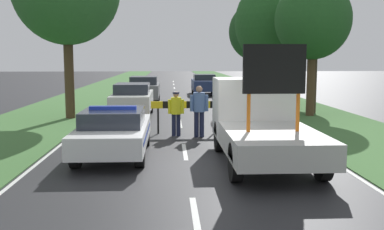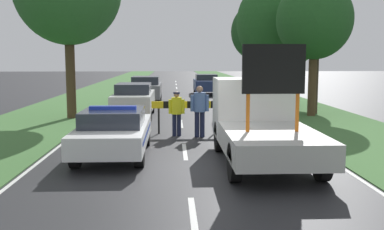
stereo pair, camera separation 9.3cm
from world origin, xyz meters
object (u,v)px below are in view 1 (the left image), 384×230
at_px(road_barrier, 186,107).
at_px(pedestrian_civilian, 199,107).
at_px(traffic_cone_near_police, 261,121).
at_px(roadside_tree_near_right, 257,32).
at_px(police_officer, 176,110).
at_px(queued_car_van_white, 133,99).
at_px(roadside_tree_near_left, 279,23).
at_px(queued_car_suv_grey, 144,89).
at_px(queued_car_hatch_blue, 204,84).
at_px(work_truck, 260,121).
at_px(traffic_cone_centre_front, 142,119).
at_px(roadside_tree_mid_left, 313,20).
at_px(utility_pole, 316,33).
at_px(police_car, 114,131).

distance_m(road_barrier, pedestrian_civilian, 0.87).
relative_size(traffic_cone_near_police, roadside_tree_near_right, 0.10).
height_order(police_officer, queued_car_van_white, police_officer).
height_order(pedestrian_civilian, roadside_tree_near_left, roadside_tree_near_left).
bearing_deg(queued_car_suv_grey, queued_car_hatch_blue, -123.66).
bearing_deg(work_truck, traffic_cone_centre_front, -59.00).
distance_m(pedestrian_civilian, queued_car_suv_grey, 12.37).
bearing_deg(roadside_tree_mid_left, queued_car_hatch_blue, 107.32).
bearing_deg(utility_pole, roadside_tree_near_right, 89.90).
relative_size(police_car, queued_car_van_white, 0.99).
bearing_deg(roadside_tree_near_left, work_truck, -105.54).
height_order(work_truck, road_barrier, work_truck).
bearing_deg(work_truck, queued_car_van_white, -65.71).
relative_size(police_officer, traffic_cone_centre_front, 2.41).
bearing_deg(pedestrian_civilian, road_barrier, 88.76).
relative_size(pedestrian_civilian, utility_pole, 0.23).
bearing_deg(queued_car_hatch_blue, work_truck, 89.57).
bearing_deg(traffic_cone_near_police, roadside_tree_near_left, 72.46).
height_order(police_car, queued_car_hatch_blue, queued_car_hatch_blue).
bearing_deg(roadside_tree_near_left, police_officer, -121.67).
bearing_deg(work_truck, traffic_cone_near_police, -102.43).
xyz_separation_m(road_barrier, roadside_tree_mid_left, (6.04, 4.62, 3.50)).
xyz_separation_m(police_car, road_barrier, (2.18, 3.66, 0.27)).
bearing_deg(queued_car_suv_grey, roadside_tree_near_right, -133.38).
height_order(pedestrian_civilian, queued_car_suv_grey, pedestrian_civilian).
xyz_separation_m(traffic_cone_centre_front, roadside_tree_near_left, (7.25, 7.65, 4.37)).
distance_m(police_officer, roadside_tree_near_left, 11.94).
xyz_separation_m(queued_car_suv_grey, queued_car_hatch_blue, (4.16, 6.24, -0.07)).
height_order(queued_car_suv_grey, utility_pole, utility_pole).
bearing_deg(utility_pole, police_car, -133.67).
xyz_separation_m(queued_car_hatch_blue, roadside_tree_near_left, (3.57, -8.46, 3.91)).
distance_m(traffic_cone_near_police, traffic_cone_centre_front, 4.64).
relative_size(road_barrier, queued_car_suv_grey, 0.56).
bearing_deg(roadside_tree_near_left, utility_pole, -76.10).
bearing_deg(roadside_tree_near_right, work_truck, -100.67).
relative_size(road_barrier, traffic_cone_near_police, 3.75).
bearing_deg(utility_pole, work_truck, -115.59).
xyz_separation_m(traffic_cone_near_police, roadside_tree_mid_left, (3.17, 4.02, 4.14)).
xyz_separation_m(police_car, queued_car_suv_grey, (0.02, 15.00, 0.16)).
bearing_deg(roadside_tree_near_right, road_barrier, -107.61).
xyz_separation_m(work_truck, queued_car_van_white, (-4.16, 9.03, -0.24)).
height_order(work_truck, roadside_tree_near_right, roadside_tree_near_right).
height_order(police_officer, roadside_tree_mid_left, roadside_tree_mid_left).
height_order(pedestrian_civilian, roadside_tree_mid_left, roadside_tree_mid_left).
bearing_deg(roadside_tree_near_right, utility_pole, -90.10).
height_order(police_officer, pedestrian_civilian, pedestrian_civilian).
relative_size(road_barrier, pedestrian_civilian, 1.44).
relative_size(traffic_cone_centre_front, roadside_tree_mid_left, 0.10).
xyz_separation_m(pedestrian_civilian, roadside_tree_near_left, (5.15, 9.88, 3.64)).
bearing_deg(roadside_tree_near_right, roadside_tree_near_left, -94.74).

